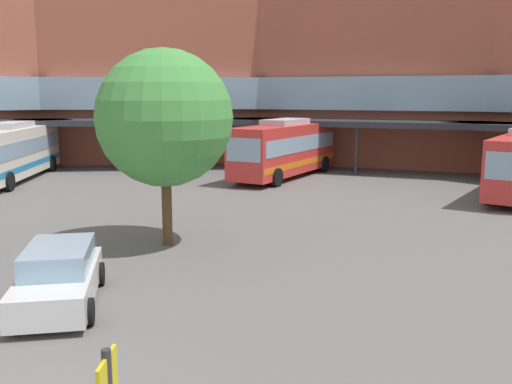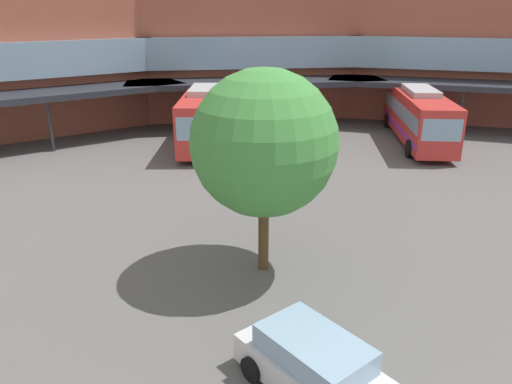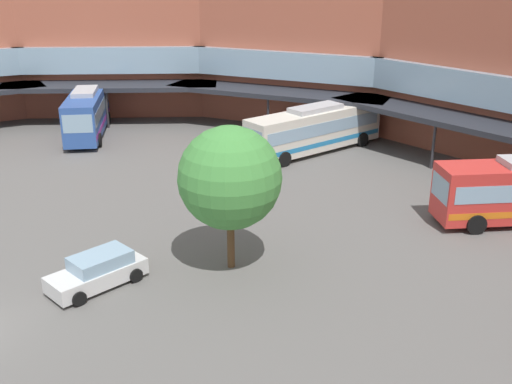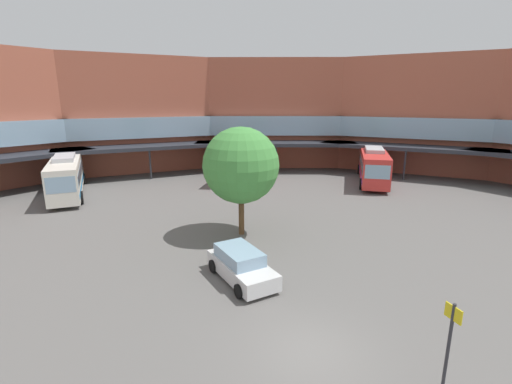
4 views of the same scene
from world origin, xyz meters
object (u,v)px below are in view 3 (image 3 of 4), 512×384
object	(u,v)px
plaza_tree	(230,178)
bus_5	(87,112)
bus_3	(315,129)
parked_car	(98,271)

from	to	relation	value
plaza_tree	bus_5	bearing A→B (deg)	-178.44
bus_3	bus_5	distance (m)	19.16
parked_car	plaza_tree	bearing A→B (deg)	152.14
bus_3	bus_5	size ratio (longest dim) A/B	1.15
bus_5	plaza_tree	distance (m)	26.79
bus_3	bus_5	world-z (taller)	bus_5
bus_3	plaza_tree	xyz separation A→B (m)	(13.92, -13.58, 2.72)
bus_3	bus_5	bearing A→B (deg)	-52.58
bus_3	plaza_tree	distance (m)	19.64
parked_car	bus_3	bearing A→B (deg)	-164.57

